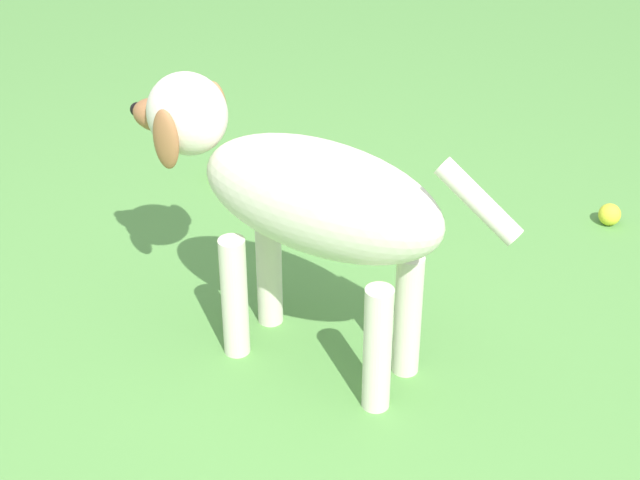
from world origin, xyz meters
TOP-DOWN VIEW (x-y plane):
  - ground at (0.00, 0.00)m, footprint 14.00×14.00m
  - dog at (-0.28, 0.21)m, footprint 0.85×0.58m
  - tennis_ball_0 at (-1.21, 0.37)m, footprint 0.07×0.07m
  - tennis_ball_1 at (-0.42, 1.30)m, footprint 0.07×0.07m

SIDE VIEW (x-z plane):
  - ground at x=0.00m, z-range 0.00..0.00m
  - tennis_ball_0 at x=-1.21m, z-range 0.00..0.07m
  - tennis_ball_1 at x=-0.42m, z-range 0.00..0.07m
  - dog at x=-0.28m, z-range 0.11..0.77m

